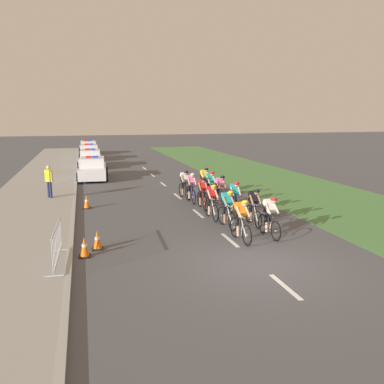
% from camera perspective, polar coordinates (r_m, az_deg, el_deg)
% --- Properties ---
extents(ground_plane, '(160.00, 160.00, 0.00)m').
position_cam_1_polar(ground_plane, '(12.06, 9.50, -10.16)').
color(ground_plane, '#4C4C51').
extents(sidewalk_slab, '(4.28, 60.00, 0.12)m').
position_cam_1_polar(sidewalk_slab, '(24.69, -21.12, 0.28)').
color(sidewalk_slab, gray).
rests_on(sidewalk_slab, ground).
extents(kerb_edge, '(0.16, 60.00, 0.13)m').
position_cam_1_polar(kerb_edge, '(24.56, -16.34, 0.53)').
color(kerb_edge, '#9E9E99').
rests_on(kerb_edge, ground).
extents(grass_verge, '(7.00, 60.00, 0.01)m').
position_cam_1_polar(grass_verge, '(27.45, 11.44, 1.68)').
color(grass_verge, '#4C7F42').
rests_on(grass_verge, ground).
extents(lane_markings_centre, '(0.14, 25.60, 0.01)m').
position_cam_1_polar(lane_markings_centre, '(21.56, -2.07, -0.60)').
color(lane_markings_centre, white).
rests_on(lane_markings_centre, ground).
extents(cyclist_lead, '(0.43, 1.72, 1.56)m').
position_cam_1_polar(cyclist_lead, '(13.82, 7.02, -3.92)').
color(cyclist_lead, black).
rests_on(cyclist_lead, ground).
extents(cyclist_second, '(0.42, 1.72, 1.56)m').
position_cam_1_polar(cyclist_second, '(14.47, 11.05, -3.37)').
color(cyclist_second, black).
rests_on(cyclist_second, ground).
extents(cyclist_third, '(0.44, 1.72, 1.56)m').
position_cam_1_polar(cyclist_third, '(15.42, 5.07, -2.32)').
color(cyclist_third, black).
rests_on(cyclist_third, ground).
extents(cyclist_fourth, '(0.43, 1.72, 1.56)m').
position_cam_1_polar(cyclist_fourth, '(15.84, 8.83, -2.05)').
color(cyclist_fourth, black).
rests_on(cyclist_fourth, ground).
extents(cyclist_fifth, '(0.42, 1.72, 1.56)m').
position_cam_1_polar(cyclist_fifth, '(16.69, 2.82, -1.27)').
color(cyclist_fifth, black).
rests_on(cyclist_fifth, ground).
extents(cyclist_sixth, '(0.44, 1.72, 1.56)m').
position_cam_1_polar(cyclist_sixth, '(17.44, 6.12, -0.79)').
color(cyclist_sixth, black).
rests_on(cyclist_sixth, ground).
extents(cyclist_seventh, '(0.42, 1.72, 1.56)m').
position_cam_1_polar(cyclist_seventh, '(18.44, 1.49, -0.09)').
color(cyclist_seventh, black).
rests_on(cyclist_seventh, ground).
extents(cyclist_eighth, '(0.43, 1.72, 1.56)m').
position_cam_1_polar(cyclist_eighth, '(19.14, 4.05, 0.29)').
color(cyclist_eighth, black).
rests_on(cyclist_eighth, ground).
extents(cyclist_ninth, '(0.42, 1.72, 1.56)m').
position_cam_1_polar(cyclist_ninth, '(19.89, -0.11, 0.73)').
color(cyclist_ninth, black).
rests_on(cyclist_ninth, ground).
extents(cyclist_tenth, '(0.43, 1.72, 1.56)m').
position_cam_1_polar(cyclist_tenth, '(20.48, 2.62, 1.01)').
color(cyclist_tenth, black).
rests_on(cyclist_tenth, ground).
extents(cyclist_eleventh, '(0.45, 1.72, 1.56)m').
position_cam_1_polar(cyclist_eleventh, '(20.81, -1.08, 1.18)').
color(cyclist_eleventh, black).
rests_on(cyclist_eleventh, ground).
extents(cyclist_twelfth, '(0.45, 1.72, 1.56)m').
position_cam_1_polar(cyclist_twelfth, '(21.82, 1.78, 1.63)').
color(cyclist_twelfth, black).
rests_on(cyclist_twelfth, ground).
extents(police_car_nearest, '(2.19, 4.49, 1.59)m').
position_cam_1_polar(police_car_nearest, '(28.21, -14.01, 3.21)').
color(police_car_nearest, white).
rests_on(police_car_nearest, ground).
extents(police_car_second, '(2.17, 4.48, 1.59)m').
position_cam_1_polar(police_car_second, '(34.60, -14.30, 4.56)').
color(police_car_second, white).
rests_on(police_car_second, ground).
extents(police_car_third, '(2.00, 4.40, 1.59)m').
position_cam_1_polar(police_car_third, '(40.69, -14.49, 5.46)').
color(police_car_third, white).
rests_on(police_car_third, ground).
extents(police_car_furthest, '(2.12, 4.46, 1.59)m').
position_cam_1_polar(police_car_furthest, '(46.58, -14.62, 6.10)').
color(police_car_furthest, white).
rests_on(police_car_furthest, ground).
extents(crowd_barrier_front, '(0.60, 2.32, 1.07)m').
position_cam_1_polar(crowd_barrier_front, '(12.15, -18.73, -7.21)').
color(crowd_barrier_front, '#B7BABF').
rests_on(crowd_barrier_front, sidewalk_slab).
extents(traffic_cone_near, '(0.36, 0.36, 0.64)m').
position_cam_1_polar(traffic_cone_near, '(13.42, -13.38, -6.71)').
color(traffic_cone_near, black).
rests_on(traffic_cone_near, ground).
extents(traffic_cone_mid, '(0.36, 0.36, 0.64)m').
position_cam_1_polar(traffic_cone_mid, '(12.82, -15.13, -7.63)').
color(traffic_cone_mid, black).
rests_on(traffic_cone_mid, ground).
extents(traffic_cone_far, '(0.36, 0.36, 0.64)m').
position_cam_1_polar(traffic_cone_far, '(19.33, -14.83, -1.38)').
color(traffic_cone_far, black).
rests_on(traffic_cone_far, ground).
extents(spectator_closest, '(0.40, 0.45, 1.68)m').
position_cam_1_polar(spectator_closest, '(21.73, -19.79, 1.74)').
color(spectator_closest, '#23284C').
rests_on(spectator_closest, sidewalk_slab).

